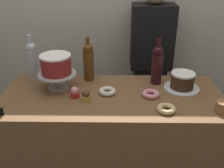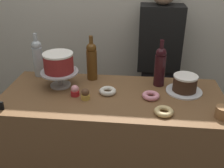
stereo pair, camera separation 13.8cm
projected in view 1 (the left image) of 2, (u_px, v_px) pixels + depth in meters
back_wall at (113, 12)px, 2.34m from camera, size 6.00×0.05×2.60m
display_counter at (112, 150)px, 1.92m from camera, size 1.46×0.62×0.94m
cake_stand_pedestal at (57, 78)px, 1.76m from camera, size 0.26×0.26×0.11m
white_layer_cake at (56, 64)px, 1.72m from camera, size 0.20×0.20×0.13m
silver_serving_platter at (181, 88)px, 1.78m from camera, size 0.24×0.24×0.01m
chocolate_round_cake at (182, 80)px, 1.76m from camera, size 0.16×0.16×0.11m
wine_bottle_clear at (32, 60)px, 1.88m from camera, size 0.08×0.08×0.33m
wine_bottle_amber at (88, 61)px, 1.85m from camera, size 0.08×0.08×0.33m
wine_bottle_dark_red at (157, 64)px, 1.80m from camera, size 0.08×0.08×0.33m
cupcake_strawberry at (75, 92)px, 1.66m from camera, size 0.06×0.06×0.07m
cupcake_chocolate at (86, 95)px, 1.63m from camera, size 0.06×0.06×0.07m
donut_glazed at (166, 109)px, 1.52m from camera, size 0.11×0.11×0.03m
donut_sugar at (107, 91)px, 1.72m from camera, size 0.11×0.11×0.03m
donut_pink at (151, 94)px, 1.68m from camera, size 0.11×0.11×0.03m
cookie_stack at (223, 107)px, 1.51m from camera, size 0.08×0.08×0.07m
barista_figure at (150, 68)px, 2.36m from camera, size 0.36×0.22×1.60m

